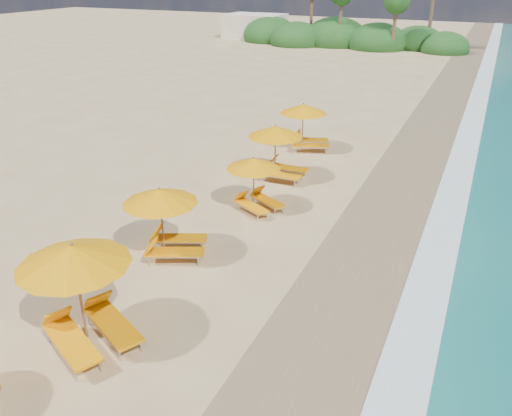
# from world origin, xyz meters

# --- Properties ---
(ground) EXTENTS (160.00, 160.00, 0.00)m
(ground) POSITION_xyz_m (0.00, 0.00, 0.00)
(ground) COLOR tan
(ground) RESTS_ON ground
(wet_sand) EXTENTS (4.00, 160.00, 0.01)m
(wet_sand) POSITION_xyz_m (4.00, 0.00, 0.01)
(wet_sand) COLOR #8C7653
(wet_sand) RESTS_ON ground
(surf_foam) EXTENTS (4.00, 160.00, 0.01)m
(surf_foam) POSITION_xyz_m (6.70, 0.00, 0.03)
(surf_foam) COLOR white
(surf_foam) RESTS_ON ground
(station_1) EXTENTS (3.47, 3.45, 2.63)m
(station_1) POSITION_xyz_m (-1.55, -6.18, 1.47)
(station_1) COLOR olive
(station_1) RESTS_ON ground
(station_2) EXTENTS (3.01, 2.98, 2.30)m
(station_2) POSITION_xyz_m (-2.06, -1.91, 1.29)
(station_2) COLOR olive
(station_2) RESTS_ON ground
(station_3) EXTENTS (2.66, 2.66, 2.01)m
(station_3) POSITION_xyz_m (-1.00, 2.22, 1.13)
(station_3) COLOR olive
(station_3) RESTS_ON ground
(station_4) EXTENTS (2.52, 2.32, 2.33)m
(station_4) POSITION_xyz_m (-1.41, 5.42, 1.31)
(station_4) COLOR olive
(station_4) RESTS_ON ground
(station_5) EXTENTS (2.98, 2.93, 2.32)m
(station_5) POSITION_xyz_m (-1.65, 9.49, 1.30)
(station_5) COLOR olive
(station_5) RESTS_ON ground
(treeline) EXTENTS (25.80, 8.80, 9.74)m
(treeline) POSITION_xyz_m (-9.94, 45.51, 1.00)
(treeline) COLOR #163D14
(treeline) RESTS_ON ground
(beach_building) EXTENTS (7.00, 5.00, 2.80)m
(beach_building) POSITION_xyz_m (-22.00, 48.00, 1.40)
(beach_building) COLOR beige
(beach_building) RESTS_ON ground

